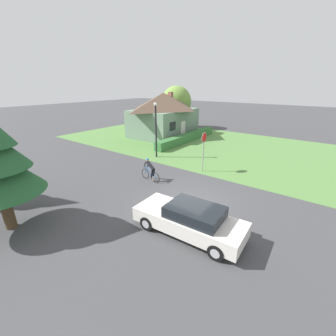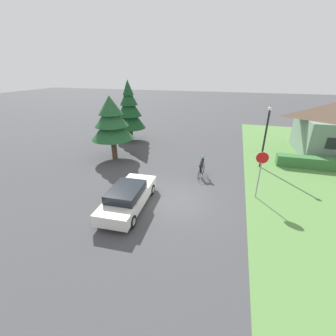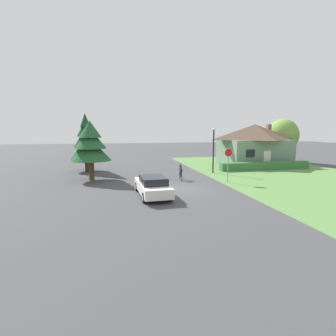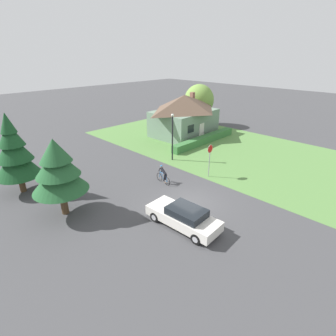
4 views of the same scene
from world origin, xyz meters
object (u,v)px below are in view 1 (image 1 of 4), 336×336
(sedan_left_lane, at_px, (190,220))
(deciduous_tree_right, at_px, (176,102))
(stop_sign, at_px, (204,144))
(cottage_house, at_px, (163,114))
(cyclist, at_px, (150,170))
(street_lamp, at_px, (156,126))

(sedan_left_lane, xyz_separation_m, deciduous_tree_right, (20.19, 14.86, 3.02))
(sedan_left_lane, bearing_deg, stop_sign, -68.18)
(cottage_house, bearing_deg, deciduous_tree_right, 16.03)
(sedan_left_lane, height_order, cyclist, cyclist)
(stop_sign, bearing_deg, cottage_house, -130.11)
(deciduous_tree_right, bearing_deg, cyclist, -150.05)
(cyclist, bearing_deg, cottage_house, -48.91)
(sedan_left_lane, bearing_deg, cyclist, -35.58)
(cyclist, xyz_separation_m, street_lamp, (4.25, 3.01, 2.03))
(cyclist, height_order, deciduous_tree_right, deciduous_tree_right)
(cottage_house, height_order, cyclist, cottage_house)
(stop_sign, distance_m, street_lamp, 5.05)
(sedan_left_lane, relative_size, stop_sign, 1.66)
(cottage_house, xyz_separation_m, stop_sign, (-8.12, -10.02, -0.61))
(street_lamp, relative_size, deciduous_tree_right, 0.80)
(sedan_left_lane, bearing_deg, street_lamp, -45.64)
(stop_sign, xyz_separation_m, street_lamp, (0.62, 4.96, 0.70))
(cottage_house, distance_m, deciduous_tree_right, 5.50)
(cottage_house, relative_size, deciduous_tree_right, 1.47)
(cyclist, distance_m, deciduous_tree_right, 19.71)
(cyclist, xyz_separation_m, deciduous_tree_right, (16.89, 9.73, 2.97))
(sedan_left_lane, bearing_deg, cottage_house, -51.56)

